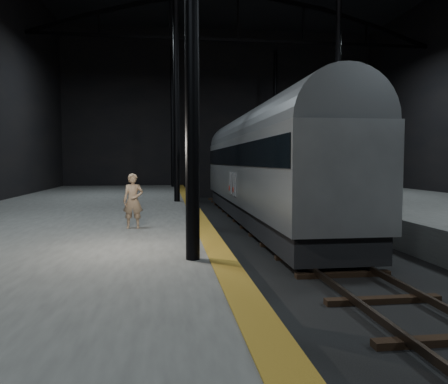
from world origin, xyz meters
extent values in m
plane|color=black|center=(0.00, 0.00, 0.00)|extent=(44.00, 44.00, 0.00)
cube|color=#4A4A47|center=(-7.50, 0.00, 0.50)|extent=(9.00, 43.80, 1.00)
cube|color=#8A6119|center=(-3.25, 0.00, 1.00)|extent=(0.50, 43.80, 0.01)
cube|color=#3F3328|center=(-0.72, 0.00, 0.17)|extent=(0.08, 43.00, 0.14)
cube|color=#3F3328|center=(0.72, 0.00, 0.17)|extent=(0.08, 43.00, 0.14)
cube|color=black|center=(0.00, 0.00, 0.06)|extent=(2.40, 42.00, 0.12)
cylinder|color=black|center=(-3.80, 8.00, 6.00)|extent=(0.26, 0.26, 10.00)
cylinder|color=black|center=(3.80, 8.00, 6.00)|extent=(0.26, 0.26, 10.00)
cylinder|color=black|center=(-3.80, 20.00, 6.00)|extent=(0.26, 0.26, 10.00)
cylinder|color=black|center=(3.80, 20.00, 6.00)|extent=(0.26, 0.26, 10.00)
cube|color=black|center=(0.00, 14.00, 10.00)|extent=(23.60, 0.15, 0.18)
cube|color=#97999E|center=(0.00, 7.25, 2.42)|extent=(2.75, 18.97, 2.85)
cube|color=black|center=(0.00, 7.25, 0.64)|extent=(2.51, 18.59, 0.81)
cube|color=black|center=(0.00, 7.25, 3.08)|extent=(2.81, 18.68, 0.85)
cylinder|color=slate|center=(0.00, 7.25, 3.84)|extent=(2.70, 18.78, 2.70)
cube|color=black|center=(0.00, 0.61, 0.28)|extent=(1.71, 2.09, 0.33)
cube|color=black|center=(0.00, 13.89, 0.28)|extent=(1.71, 2.09, 0.33)
cube|color=silver|center=(-1.41, 6.30, 1.85)|extent=(0.04, 0.71, 1.00)
cube|color=silver|center=(-1.41, 7.44, 1.85)|extent=(0.04, 0.71, 1.00)
cylinder|color=#AD2115|center=(-1.43, 6.47, 1.61)|extent=(0.03, 0.25, 0.25)
cylinder|color=#AD2115|center=(-1.43, 7.61, 1.61)|extent=(0.03, 0.25, 0.25)
imported|color=tan|center=(-5.19, 0.03, 1.75)|extent=(0.56, 0.38, 1.50)
camera|label=1|loc=(-4.28, -12.06, 2.82)|focal=35.00mm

